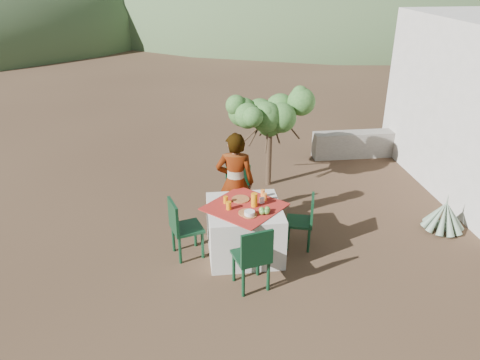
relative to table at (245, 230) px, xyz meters
name	(u,v)px	position (x,y,z in m)	size (l,w,h in m)	color
ground	(219,255)	(-0.38, -0.03, -0.38)	(160.00, 160.00, 0.00)	#362318
table	(245,230)	(0.00, 0.00, 0.00)	(1.30, 1.30, 0.76)	silver
chair_far	(240,191)	(0.05, 1.01, 0.11)	(0.46, 0.46, 0.89)	black
chair_near	(253,256)	(0.00, -0.84, 0.13)	(0.51, 0.51, 0.92)	black
chair_left	(182,226)	(-0.89, 0.02, 0.11)	(0.51, 0.51, 0.89)	black
chair_right	(304,219)	(0.89, 0.06, 0.08)	(0.47, 0.47, 0.82)	black
person	(235,183)	(-0.06, 0.68, 0.42)	(0.59, 0.38, 1.60)	#8C6651
shrub_tree	(272,118)	(0.79, 2.26, 0.90)	(1.38, 1.35, 1.62)	#483724
agave	(444,216)	(3.19, 0.27, -0.15)	(0.64, 0.66, 0.69)	gray
stone_wall	(373,144)	(3.22, 3.37, -0.10)	(2.60, 0.35, 0.55)	gray
hill_near_right	(325,9)	(11.62, 35.97, -0.38)	(48.00, 48.00, 20.00)	#354929
plate_far	(241,199)	(-0.03, 0.21, 0.39)	(0.26, 0.26, 0.01)	brown
plate_near	(247,213)	(0.01, -0.20, 0.39)	(0.24, 0.24, 0.01)	brown
glass_far	(226,200)	(-0.25, 0.12, 0.43)	(0.06, 0.06, 0.10)	orange
glass_near	(229,206)	(-0.23, -0.06, 0.44)	(0.07, 0.07, 0.12)	orange
juice_pitcher	(254,200)	(0.13, -0.01, 0.48)	(0.09, 0.09, 0.20)	orange
bowl_plate	(250,215)	(0.03, -0.27, 0.39)	(0.20, 0.20, 0.01)	brown
white_bowl	(250,213)	(0.03, -0.27, 0.42)	(0.14, 0.14, 0.05)	silver
jar_left	(265,197)	(0.31, 0.15, 0.43)	(0.07, 0.07, 0.11)	orange
jar_right	(263,193)	(0.30, 0.28, 0.43)	(0.06, 0.06, 0.10)	orange
napkin_holder	(262,200)	(0.25, 0.07, 0.42)	(0.06, 0.04, 0.08)	silver
fruit_cluster	(264,211)	(0.24, -0.23, 0.42)	(0.16, 0.15, 0.08)	#538C32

